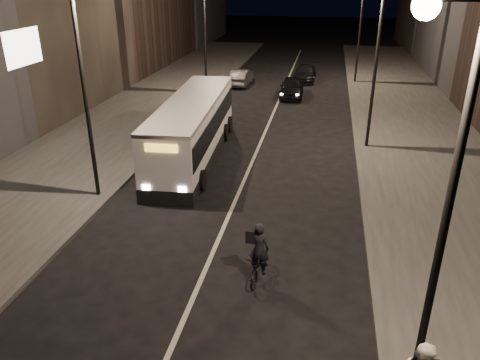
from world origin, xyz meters
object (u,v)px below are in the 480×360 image
at_px(car_near, 292,87).
at_px(streetlight_right_far, 358,15).
at_px(city_bus, 193,126).
at_px(car_far, 305,73).
at_px(streetlight_right_mid, 373,43).
at_px(cyclist_on_bicycle, 259,260).
at_px(streetlight_right_near, 439,172).
at_px(streetlight_left_near, 88,66).
at_px(streetlight_left_far, 208,20).
at_px(car_mid, 241,77).

bearing_deg(car_near, streetlight_right_far, 49.55).
distance_m(city_bus, car_far, 19.58).
relative_size(streetlight_right_mid, cyclist_on_bicycle, 4.05).
relative_size(streetlight_right_near, city_bus, 0.74).
height_order(streetlight_left_near, city_bus, streetlight_left_near).
distance_m(streetlight_right_near, city_bus, 16.04).
bearing_deg(streetlight_left_far, city_bus, -79.58).
bearing_deg(cyclist_on_bicycle, streetlight_left_far, 114.32).
height_order(streetlight_left_near, car_mid, streetlight_left_near).
relative_size(streetlight_right_far, city_bus, 0.74).
relative_size(car_mid, car_far, 0.90).
bearing_deg(car_far, streetlight_right_far, -2.64).
bearing_deg(car_far, cyclist_on_bicycle, -88.44).
relative_size(streetlight_left_far, car_mid, 2.06).
bearing_deg(car_mid, car_far, -150.10).
height_order(city_bus, car_mid, city_bus).
height_order(streetlight_right_far, streetlight_left_far, same).
xyz_separation_m(streetlight_right_far, car_mid, (-8.92, -2.46, -4.71)).
height_order(streetlight_right_near, city_bus, streetlight_right_near).
xyz_separation_m(streetlight_left_near, car_near, (6.13, 18.41, -4.65)).
bearing_deg(streetlight_right_mid, car_near, 113.53).
bearing_deg(car_far, streetlight_left_far, -136.32).
relative_size(streetlight_left_far, car_near, 1.95).
bearing_deg(streetlight_right_near, city_bus, 122.19).
xyz_separation_m(streetlight_left_far, cyclist_on_bicycle, (7.05, -22.34, -4.69)).
bearing_deg(car_near, streetlight_right_near, -81.69).
bearing_deg(streetlight_right_near, streetlight_left_near, 143.12).
height_order(streetlight_left_near, streetlight_left_far, same).
xyz_separation_m(streetlight_right_far, city_bus, (-8.31, -18.80, -3.76)).
bearing_deg(streetlight_right_mid, cyclist_on_bicycle, -106.30).
bearing_deg(car_near, streetlight_left_near, -109.85).
relative_size(streetlight_right_far, streetlight_left_far, 1.00).
height_order(city_bus, car_near, city_bus).
relative_size(streetlight_right_near, cyclist_on_bicycle, 4.05).
xyz_separation_m(streetlight_left_far, car_mid, (1.74, 3.54, -4.71)).
height_order(streetlight_right_mid, car_far, streetlight_right_mid).
bearing_deg(car_mid, streetlight_right_far, -162.97).
bearing_deg(streetlight_right_mid, city_bus, -161.37).
xyz_separation_m(streetlight_right_near, streetlight_left_far, (-10.66, 26.00, 0.00)).
bearing_deg(streetlight_right_near, streetlight_right_far, 90.00).
height_order(city_bus, car_far, city_bus).
relative_size(streetlight_right_near, streetlight_right_mid, 1.00).
bearing_deg(city_bus, streetlight_right_near, -61.25).
xyz_separation_m(cyclist_on_bicycle, car_mid, (-5.31, 25.88, -0.02)).
distance_m(streetlight_left_near, streetlight_left_far, 18.00).
bearing_deg(city_bus, car_mid, 88.69).
bearing_deg(streetlight_right_mid, streetlight_right_far, 90.00).
bearing_deg(cyclist_on_bicycle, streetlight_right_near, -38.59).
bearing_deg(city_bus, streetlight_left_far, 96.97).
height_order(streetlight_right_near, streetlight_right_mid, same).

